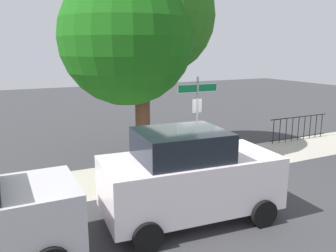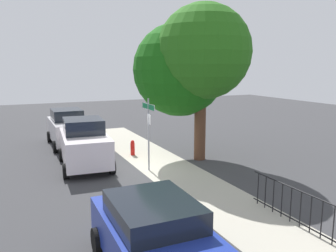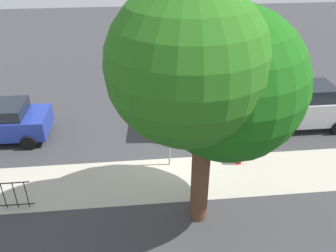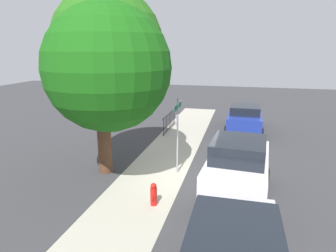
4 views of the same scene
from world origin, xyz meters
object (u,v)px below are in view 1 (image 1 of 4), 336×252
at_px(shade_tree, 143,28).
at_px(fire_hydrant, 111,176).
at_px(street_sign, 197,109).
at_px(car_white, 189,176).

relative_size(shade_tree, fire_hydrant, 9.41).
bearing_deg(fire_hydrant, street_sign, -4.12).
xyz_separation_m(shade_tree, fire_hydrant, (-2.01, -2.31, -4.31)).
relative_size(street_sign, car_white, 0.75).
bearing_deg(fire_hydrant, shade_tree, 48.94).
relative_size(car_white, fire_hydrant, 5.40).
bearing_deg(street_sign, shade_tree, 106.54).
xyz_separation_m(street_sign, car_white, (-1.68, -2.44, -1.10)).
bearing_deg(street_sign, fire_hydrant, 175.88).
height_order(street_sign, fire_hydrant, street_sign).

